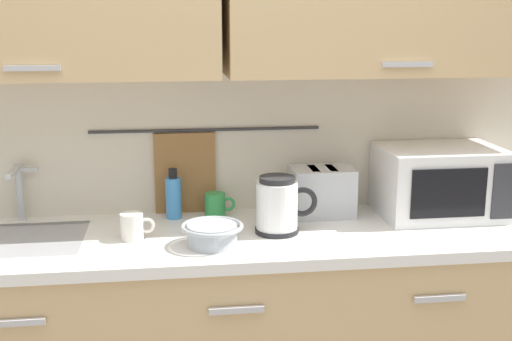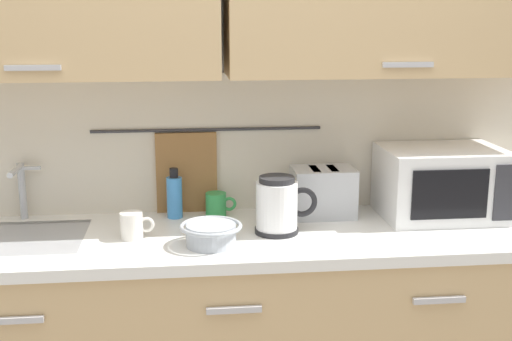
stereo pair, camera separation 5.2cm
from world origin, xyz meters
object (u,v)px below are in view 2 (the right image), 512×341
mixing_bowl (211,233)px  toaster (323,192)px  microwave (441,183)px  electric_kettle (278,206)px  mug_by_kettle (217,205)px  mug_near_sink (132,226)px  dish_soap_bottle (174,196)px

mixing_bowl → toaster: bearing=33.8°
microwave → electric_kettle: (-0.66, -0.13, -0.03)m
mixing_bowl → mug_by_kettle: mug_by_kettle is taller
microwave → electric_kettle: microwave is taller
toaster → mixing_bowl: bearing=-146.2°
electric_kettle → toaster: (0.20, 0.19, -0.01)m
microwave → mixing_bowl: (-0.91, -0.24, -0.09)m
mug_near_sink → mug_by_kettle: (0.31, 0.23, 0.00)m
mug_near_sink → mug_by_kettle: 0.38m
dish_soap_bottle → mixing_bowl: bearing=-69.7°
microwave → mug_near_sink: microwave is taller
mixing_bowl → mug_by_kettle: size_ratio=1.78×
dish_soap_bottle → toaster: dish_soap_bottle is taller
dish_soap_bottle → mixing_bowl: size_ratio=0.92×
microwave → dish_soap_bottle: microwave is taller
microwave → mug_near_sink: size_ratio=3.83×
dish_soap_bottle → microwave: bearing=-5.2°
microwave → electric_kettle: size_ratio=2.03×
mug_near_sink → mixing_bowl: mug_near_sink is taller
dish_soap_bottle → electric_kettle: bearing=-31.3°
mug_near_sink → toaster: toaster is taller
dish_soap_bottle → mug_near_sink: (-0.15, -0.24, -0.04)m
mug_near_sink → mixing_bowl: (0.27, -0.10, -0.00)m
mixing_bowl → toaster: size_ratio=0.84×
electric_kettle → toaster: bearing=42.8°
microwave → dish_soap_bottle: 1.04m
electric_kettle → mixing_bowl: electric_kettle is taller
dish_soap_bottle → mixing_bowl: dish_soap_bottle is taller
microwave → mug_by_kettle: microwave is taller
dish_soap_bottle → mug_by_kettle: size_ratio=1.63×
electric_kettle → toaster: 0.28m
microwave → mug_by_kettle: size_ratio=3.83×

